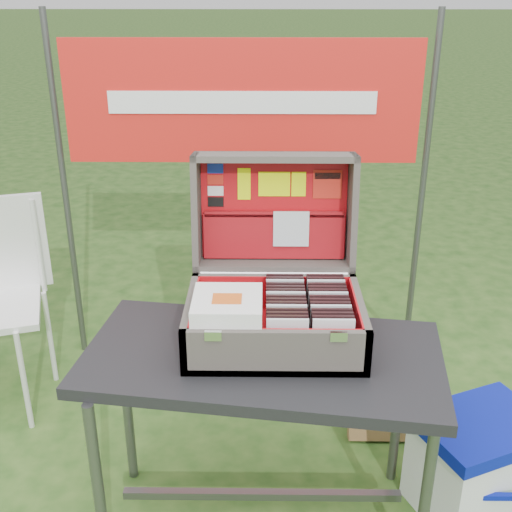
{
  "coord_description": "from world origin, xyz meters",
  "views": [
    {
      "loc": [
        0.1,
        -1.81,
        1.82
      ],
      "look_at": [
        0.07,
        0.1,
        0.98
      ],
      "focal_mm": 45.0,
      "sensor_mm": 36.0,
      "label": 1
    }
  ],
  "objects_px": {
    "table": "(262,442)",
    "cardboard_box": "(389,399)",
    "suitcase": "(275,259)",
    "cooler": "(477,464)"
  },
  "relations": [
    {
      "from": "cooler",
      "to": "cardboard_box",
      "type": "bearing_deg",
      "value": 97.67
    },
    {
      "from": "suitcase",
      "to": "cardboard_box",
      "type": "height_order",
      "value": "suitcase"
    },
    {
      "from": "table",
      "to": "cardboard_box",
      "type": "relative_size",
      "value": 3.22
    },
    {
      "from": "table",
      "to": "cooler",
      "type": "bearing_deg",
      "value": 14.23
    },
    {
      "from": "table",
      "to": "cooler",
      "type": "distance_m",
      "value": 0.8
    },
    {
      "from": "suitcase",
      "to": "table",
      "type": "bearing_deg",
      "value": -106.9
    },
    {
      "from": "cardboard_box",
      "to": "suitcase",
      "type": "bearing_deg",
      "value": -143.45
    },
    {
      "from": "table",
      "to": "suitcase",
      "type": "bearing_deg",
      "value": 81.04
    },
    {
      "from": "cooler",
      "to": "cardboard_box",
      "type": "relative_size",
      "value": 1.23
    },
    {
      "from": "table",
      "to": "cardboard_box",
      "type": "distance_m",
      "value": 0.75
    }
  ]
}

